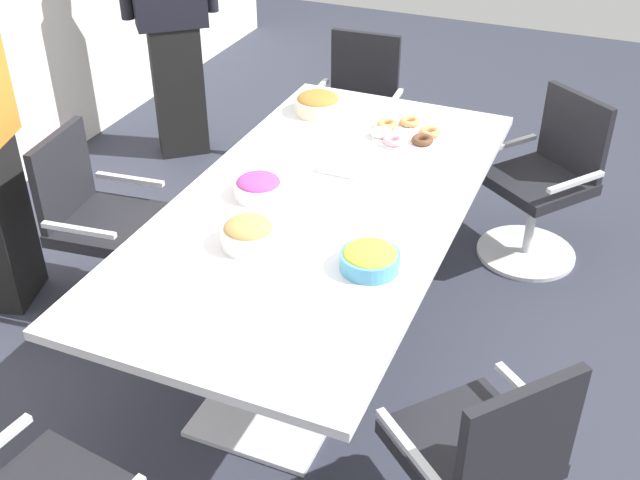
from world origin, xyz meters
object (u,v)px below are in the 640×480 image
snack_bowl_cookies (249,233)px  donut_platter (405,133)px  office_chair_2 (101,232)px  snack_bowl_candy_mix (259,186)px  office_chair_1 (356,119)px  conference_table (320,226)px  person_standing_1 (171,11)px  office_chair_0 (544,189)px  snack_bowl_chips_yellow (370,258)px  snack_bowl_pretzels (318,103)px  napkin_pile (347,163)px  office_chair_4 (477,470)px

snack_bowl_cookies → donut_platter: size_ratio=0.64×
office_chair_2 → snack_bowl_candy_mix: bearing=89.7°
office_chair_1 → snack_bowl_candy_mix: size_ratio=4.17×
conference_table → person_standing_1: person_standing_1 is taller
person_standing_1 → snack_bowl_cookies: bearing=88.9°
office_chair_0 → snack_bowl_chips_yellow: size_ratio=3.94×
snack_bowl_pretzels → napkin_pile: bearing=-144.9°
snack_bowl_chips_yellow → snack_bowl_cookies: 0.50m
person_standing_1 → napkin_pile: 1.98m
office_chair_2 → office_chair_4: size_ratio=1.00×
office_chair_4 → conference_table: bearing=86.9°
office_chair_2 → snack_bowl_pretzels: office_chair_2 is taller
person_standing_1 → snack_bowl_pretzels: person_standing_1 is taller
office_chair_2 → snack_bowl_pretzels: 1.31m
donut_platter → snack_bowl_pretzels: bearing=79.0°
napkin_pile → office_chair_2: bearing=114.1°
snack_bowl_candy_mix → napkin_pile: 0.47m
office_chair_4 → snack_bowl_candy_mix: 1.52m
snack_bowl_chips_yellow → person_standing_1: bearing=47.4°
snack_bowl_cookies → donut_platter: (1.18, -0.27, -0.04)m
person_standing_1 → snack_bowl_cookies: (-1.87, -1.50, -0.17)m
conference_table → person_standing_1: bearing=48.3°
office_chair_2 → snack_bowl_candy_mix: office_chair_2 is taller
snack_bowl_cookies → donut_platter: 1.21m
conference_table → napkin_pile: 0.37m
office_chair_0 → snack_bowl_candy_mix: size_ratio=4.17×
office_chair_2 → person_standing_1: bearing=-168.4°
office_chair_0 → office_chair_4: same height
conference_table → snack_bowl_chips_yellow: (-0.39, -0.37, 0.17)m
office_chair_0 → napkin_pile: office_chair_0 is taller
conference_table → snack_bowl_cookies: size_ratio=10.78×
office_chair_0 → napkin_pile: size_ratio=4.62×
office_chair_0 → office_chair_2: bearing=70.4°
office_chair_1 → person_standing_1: (-0.12, 1.22, 0.57)m
office_chair_0 → office_chair_1: size_ratio=1.00×
person_standing_1 → snack_bowl_candy_mix: bearing=92.3°
office_chair_2 → napkin_pile: bearing=107.4°
napkin_pile → snack_bowl_chips_yellow: bearing=-152.5°
office_chair_4 → snack_bowl_chips_yellow: (0.50, 0.57, 0.39)m
office_chair_0 → person_standing_1: (0.33, 2.46, 0.57)m
office_chair_0 → office_chair_4: (-2.01, -0.12, 0.00)m
snack_bowl_cookies → office_chair_1: bearing=8.1°
person_standing_1 → snack_bowl_pretzels: bearing=114.9°
conference_table → snack_bowl_cookies: bearing=163.0°
conference_table → office_chair_1: office_chair_1 is taller
office_chair_4 → person_standing_1: 3.52m
conference_table → office_chair_0: bearing=-36.2°
snack_bowl_chips_yellow → snack_bowl_cookies: snack_bowl_cookies is taller
snack_bowl_chips_yellow → office_chair_4: bearing=-130.8°
office_chair_0 → snack_bowl_cookies: size_ratio=4.09×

